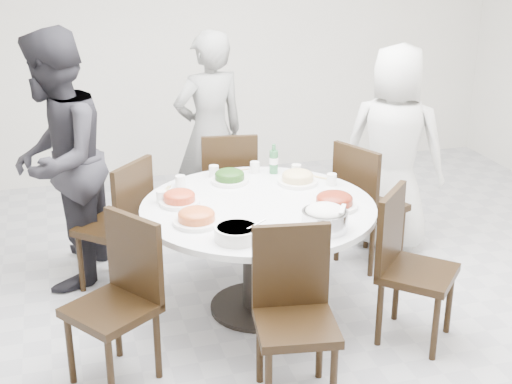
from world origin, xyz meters
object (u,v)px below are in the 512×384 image
object	(u,v)px
chair_se	(418,270)
soup_bowl	(237,233)
diner_left	(57,161)
dining_table	(258,258)
diner_right	(394,149)
chair_s	(296,322)
rice_bowl	(325,220)
chair_n	(228,187)
diner_middle	(210,134)
chair_sw	(111,306)
chair_ne	(371,203)
beverage_bottle	(274,159)
chair_nw	(113,224)

from	to	relation	value
chair_se	soup_bowl	distance (m)	1.14
diner_left	soup_bowl	bearing A→B (deg)	53.49
dining_table	diner_right	xyz separation A→B (m)	(1.28, 0.69, 0.43)
chair_s	rice_bowl	distance (m)	0.69
chair_n	diner_middle	bearing A→B (deg)	-69.25
chair_n	diner_middle	xyz separation A→B (m)	(-0.07, 0.31, 0.36)
rice_bowl	soup_bowl	xyz separation A→B (m)	(-0.53, 0.01, -0.02)
chair_n	chair_sw	size ratio (longest dim) A/B	1.00
chair_ne	beverage_bottle	world-z (taller)	beverage_bottle
soup_bowl	beverage_bottle	bearing A→B (deg)	62.23
soup_bowl	chair_ne	bearing A→B (deg)	35.91
chair_ne	rice_bowl	xyz separation A→B (m)	(-0.74, -0.92, 0.33)
diner_right	beverage_bottle	distance (m)	1.01
chair_ne	diner_right	xyz separation A→B (m)	(0.27, 0.24, 0.33)
chair_sw	diner_right	size ratio (longest dim) A/B	0.59
chair_ne	chair_se	distance (m)	1.08
chair_se	beverage_bottle	world-z (taller)	beverage_bottle
dining_table	beverage_bottle	bearing A→B (deg)	63.49
diner_middle	chair_n	bearing A→B (deg)	89.53
dining_table	beverage_bottle	size ratio (longest dim) A/B	6.99
chair_sw	rice_bowl	size ratio (longest dim) A/B	3.50
chair_ne	beverage_bottle	distance (m)	0.83
chair_ne	chair_s	xyz separation A→B (m)	(-1.08, -1.42, 0.00)
chair_ne	rice_bowl	world-z (taller)	chair_ne
diner_middle	diner_left	bearing A→B (deg)	13.68
diner_right	rice_bowl	distance (m)	1.54
diner_middle	soup_bowl	xyz separation A→B (m)	(-0.26, -1.85, -0.04)
diner_middle	chair_se	bearing A→B (deg)	99.75
chair_ne	chair_n	size ratio (longest dim) A/B	1.00
dining_table	chair_ne	size ratio (longest dim) A/B	1.58
chair_s	diner_middle	size ratio (longest dim) A/B	0.57
rice_bowl	soup_bowl	bearing A→B (deg)	179.31
rice_bowl	chair_nw	bearing A→B (deg)	137.15
chair_ne	chair_sw	bearing A→B (deg)	91.63
chair_n	chair_nw	xyz separation A→B (m)	(-0.94, -0.49, 0.00)
dining_table	diner_left	bearing A→B (deg)	146.78
chair_se	diner_middle	bearing A→B (deg)	66.26
dining_table	chair_se	bearing A→B (deg)	-36.63
diner_middle	chair_s	bearing A→B (deg)	75.47
dining_table	diner_middle	bearing A→B (deg)	90.15
dining_table	chair_ne	bearing A→B (deg)	24.09
chair_s	diner_right	xyz separation A→B (m)	(1.36, 1.66, 0.33)
chair_s	beverage_bottle	size ratio (longest dim) A/B	4.42
chair_n	diner_right	distance (m)	1.32
chair_ne	soup_bowl	world-z (taller)	chair_ne
rice_bowl	chair_n	bearing A→B (deg)	97.42
chair_se	diner_left	world-z (taller)	diner_left
dining_table	chair_s	size ratio (longest dim) A/B	1.58
dining_table	chair_se	size ratio (longest dim) A/B	1.58
chair_s	beverage_bottle	bearing A→B (deg)	85.83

